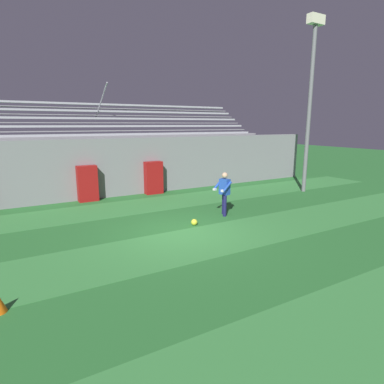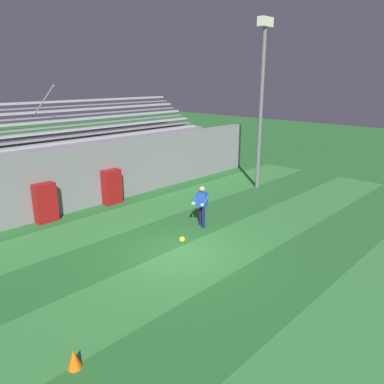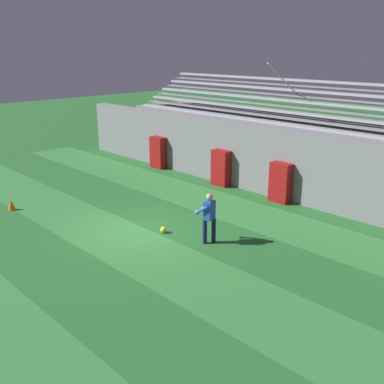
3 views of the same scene
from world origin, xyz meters
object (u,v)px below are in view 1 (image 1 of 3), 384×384
floodlight_pole (311,85)px  soccer_ball (194,222)px  padding_pillar_gate_right (154,178)px  padding_pillar_gate_left (87,184)px  goalkeeper (224,191)px

floodlight_pole → soccer_ball: 9.71m
padding_pillar_gate_right → soccer_ball: bearing=-98.8°
padding_pillar_gate_left → goalkeeper: (4.02, -5.00, 0.14)m
padding_pillar_gate_left → floodlight_pole: bearing=-18.2°
padding_pillar_gate_left → goalkeeper: size_ratio=0.97×
goalkeeper → soccer_ball: goalkeeper is taller
padding_pillar_gate_left → goalkeeper: bearing=-51.2°
floodlight_pole → soccer_ball: size_ratio=38.70×
padding_pillar_gate_left → padding_pillar_gate_right: (3.24, 0.00, 0.00)m
padding_pillar_gate_right → goalkeeper: size_ratio=0.97×
goalkeeper → padding_pillar_gate_right: bearing=98.8°
padding_pillar_gate_left → soccer_ball: 6.06m
floodlight_pole → goalkeeper: floodlight_pole is taller
floodlight_pole → soccer_ball: (-7.90, -2.14, -5.23)m
padding_pillar_gate_right → soccer_ball: (-0.86, -5.52, -0.70)m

